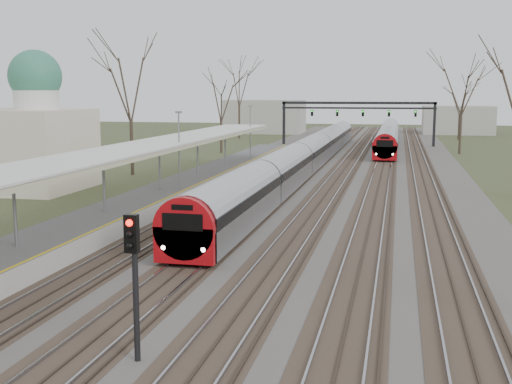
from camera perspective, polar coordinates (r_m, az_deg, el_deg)
track_bed at (r=60.20m, az=7.12°, el=1.91°), size 24.00×160.00×0.22m
platform at (r=45.08m, az=-6.92°, el=0.19°), size 3.50×69.00×1.00m
canopy at (r=40.49m, az=-9.14°, el=4.06°), size 4.10×50.00×3.11m
dome_building at (r=50.79m, az=-20.44°, el=4.32°), size 10.00×8.00×10.30m
signal_gantry at (r=89.71m, az=9.04°, el=7.19°), size 21.00×0.59×6.08m
tree_west_far at (r=57.28m, az=-11.14°, el=9.44°), size 5.50×5.50×11.33m
train_near at (r=62.22m, az=4.77°, el=3.48°), size 2.62×75.21×3.05m
train_far at (r=90.12m, az=11.69°, el=4.95°), size 2.62×45.21×3.05m
signal_post at (r=17.05m, az=-10.80°, el=-6.46°), size 0.35×0.45×4.10m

